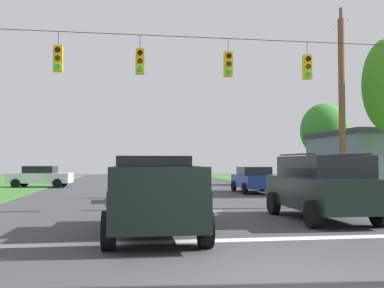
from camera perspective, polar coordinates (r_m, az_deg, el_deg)
ground_plane at (r=7.30m, az=10.07°, el=-16.53°), size 120.00×120.00×0.00m
stop_bar_stripe at (r=10.43m, az=4.14°, el=-12.22°), size 14.36×0.45×0.01m
lane_dash_0 at (r=16.28m, az=-0.53°, el=-8.66°), size 2.50×0.15×0.01m
lane_dash_1 at (r=23.07m, az=-2.90°, el=-6.79°), size 2.50×0.15×0.01m
lane_dash_2 at (r=31.77m, az=-4.44°, el=-5.57°), size 2.50×0.15×0.01m
lane_dash_3 at (r=37.52m, az=-5.06°, el=-5.07°), size 2.50×0.15×0.01m
overhead_signal_span at (r=16.67m, az=-0.58°, el=5.09°), size 17.48×0.31×7.10m
pickup_truck at (r=11.23m, az=-4.94°, el=-6.56°), size 2.36×5.43×1.95m
suv_black at (r=14.43m, az=16.24°, el=-5.16°), size 2.21×4.80×2.05m
distant_car_crossing_white at (r=20.48m, az=-4.53°, el=-5.15°), size 2.20×4.39×1.52m
distant_car_oncoming at (r=33.50m, az=-18.89°, el=-3.94°), size 4.46×2.36×1.52m
distant_car_far_parked at (r=26.49m, az=7.94°, el=-4.49°), size 2.11×4.34×1.52m
utility_pole_mid_right at (r=24.62m, az=18.68°, el=4.78°), size 0.34×1.69×9.96m
tree_roadside_left at (r=37.27m, az=16.57°, el=1.65°), size 3.76×3.76×6.53m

